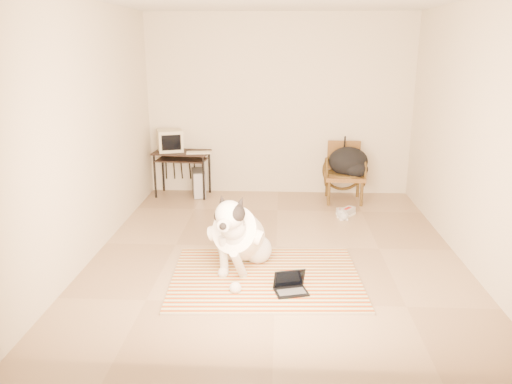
# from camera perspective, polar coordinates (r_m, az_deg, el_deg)

# --- Properties ---
(floor) EXTENTS (4.50, 4.50, 0.00)m
(floor) POSITION_cam_1_polar(r_m,az_deg,el_deg) (5.79, 2.34, -6.26)
(floor) COLOR #A08262
(floor) RESTS_ON ground
(wall_back) EXTENTS (4.50, 0.00, 4.50)m
(wall_back) POSITION_cam_1_polar(r_m,az_deg,el_deg) (7.64, 2.66, 9.81)
(wall_back) COLOR beige
(wall_back) RESTS_ON floor
(wall_front) EXTENTS (4.50, 0.00, 4.50)m
(wall_front) POSITION_cam_1_polar(r_m,az_deg,el_deg) (3.21, 2.15, 0.47)
(wall_front) COLOR beige
(wall_front) RESTS_ON floor
(wall_left) EXTENTS (0.00, 4.50, 4.50)m
(wall_left) POSITION_cam_1_polar(r_m,az_deg,el_deg) (5.78, -17.89, 6.88)
(wall_left) COLOR beige
(wall_left) RESTS_ON floor
(wall_right) EXTENTS (0.00, 4.50, 4.50)m
(wall_right) POSITION_cam_1_polar(r_m,az_deg,el_deg) (5.75, 22.97, 6.34)
(wall_right) COLOR beige
(wall_right) RESTS_ON floor
(rug) EXTENTS (1.93, 1.51, 0.02)m
(rug) POSITION_cam_1_polar(r_m,az_deg,el_deg) (5.03, 1.13, -9.74)
(rug) COLOR #B13409
(rug) RESTS_ON floor
(dog) EXTENTS (0.61, 1.25, 0.90)m
(dog) POSITION_cam_1_polar(r_m,az_deg,el_deg) (5.11, -1.92, -5.09)
(dog) COLOR silver
(dog) RESTS_ON rug
(laptop) EXTENTS (0.34, 0.29, 0.21)m
(laptop) POSITION_cam_1_polar(r_m,az_deg,el_deg) (4.74, 3.95, -10.70)
(laptop) COLOR black
(laptop) RESTS_ON rug
(computer_desk) EXTENTS (0.86, 0.53, 0.69)m
(computer_desk) POSITION_cam_1_polar(r_m,az_deg,el_deg) (7.65, -8.47, 3.88)
(computer_desk) COLOR black
(computer_desk) RESTS_ON floor
(crt_monitor) EXTENTS (0.45, 0.44, 0.32)m
(crt_monitor) POSITION_cam_1_polar(r_m,az_deg,el_deg) (7.66, -9.79, 5.81)
(crt_monitor) COLOR beige
(crt_monitor) RESTS_ON computer_desk
(desk_keyboard) EXTENTS (0.38, 0.18, 0.02)m
(desk_keyboard) POSITION_cam_1_polar(r_m,az_deg,el_deg) (7.46, -6.54, 4.50)
(desk_keyboard) COLOR beige
(desk_keyboard) RESTS_ON computer_desk
(pc_tower) EXTENTS (0.28, 0.46, 0.40)m
(pc_tower) POSITION_cam_1_polar(r_m,az_deg,el_deg) (7.69, -6.57, 1.04)
(pc_tower) COLOR #49494C
(pc_tower) RESTS_ON floor
(rattan_chair) EXTENTS (0.58, 0.56, 0.86)m
(rattan_chair) POSITION_cam_1_polar(r_m,az_deg,el_deg) (7.48, 10.05, 2.27)
(rattan_chair) COLOR brown
(rattan_chair) RESTS_ON floor
(backpack) EXTENTS (0.57, 0.50, 0.42)m
(backpack) POSITION_cam_1_polar(r_m,az_deg,el_deg) (7.39, 10.64, 3.31)
(backpack) COLOR black
(backpack) RESTS_ON rattan_chair
(sneaker_left) EXTENTS (0.14, 0.28, 0.09)m
(sneaker_left) POSITION_cam_1_polar(r_m,az_deg,el_deg) (6.82, 9.79, -2.52)
(sneaker_left) COLOR white
(sneaker_left) RESTS_ON floor
(sneaker_right) EXTENTS (0.28, 0.31, 0.10)m
(sneaker_right) POSITION_cam_1_polar(r_m,az_deg,el_deg) (6.89, 10.31, -2.33)
(sneaker_right) COLOR white
(sneaker_right) RESTS_ON floor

